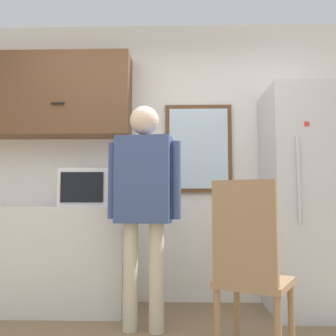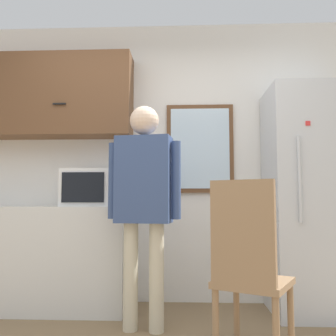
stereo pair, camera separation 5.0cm
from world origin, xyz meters
TOP-DOWN VIEW (x-y plane):
  - back_wall at (0.00, 1.78)m, footprint 6.00×0.06m
  - counter at (-1.22, 1.47)m, footprint 1.95×0.57m
  - upper_cabinets at (-1.22, 1.60)m, footprint 1.95×0.33m
  - microwave at (-0.55, 1.45)m, footprint 0.51×0.42m
  - person at (-0.05, 0.96)m, footprint 0.56×0.27m
  - refrigerator at (1.35, 1.42)m, footprint 0.73×0.67m
  - chair at (0.63, 0.41)m, footprint 0.56×0.56m
  - window at (0.40, 1.74)m, footprint 0.64×0.05m

SIDE VIEW (x-z plane):
  - counter at x=-1.22m, z-range 0.00..0.90m
  - chair at x=0.63m, z-range 0.04..1.11m
  - refrigerator at x=1.35m, z-range 0.00..1.93m
  - person at x=-0.05m, z-range 0.18..1.85m
  - microwave at x=-0.55m, z-range 0.90..1.22m
  - back_wall at x=0.00m, z-range 0.00..2.70m
  - window at x=0.40m, z-range 1.03..1.88m
  - upper_cabinets at x=-1.22m, z-range 1.55..2.34m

